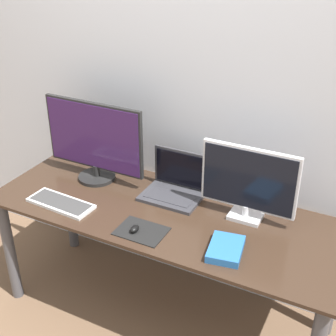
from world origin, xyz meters
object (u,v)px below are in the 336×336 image
(book, at_px, (226,249))
(keyboard, at_px, (61,203))
(mouse, at_px, (135,229))
(laptop, at_px, (175,185))
(monitor_left, at_px, (94,141))
(monitor_right, at_px, (249,182))

(book, bearing_deg, keyboard, -178.73)
(keyboard, height_order, mouse, mouse)
(laptop, bearing_deg, book, -39.14)
(laptop, distance_m, book, 0.54)
(book, bearing_deg, monitor_left, 161.60)
(monitor_left, distance_m, monitor_right, 0.89)
(monitor_left, bearing_deg, monitor_right, 0.01)
(laptop, distance_m, keyboard, 0.61)
(monitor_right, xyz_separation_m, book, (0.01, -0.30, -0.19))
(laptop, relative_size, book, 1.39)
(mouse, relative_size, book, 0.26)
(laptop, distance_m, mouse, 0.40)
(mouse, bearing_deg, book, 7.08)
(monitor_right, xyz_separation_m, laptop, (-0.41, 0.04, -0.15))
(laptop, height_order, book, laptop)
(monitor_right, height_order, book, monitor_right)
(monitor_left, bearing_deg, mouse, -37.59)
(laptop, relative_size, keyboard, 0.85)
(laptop, xyz_separation_m, mouse, (-0.02, -0.40, -0.04))
(monitor_left, height_order, laptop, monitor_left)
(monitor_right, xyz_separation_m, mouse, (-0.43, -0.35, -0.19))
(monitor_left, bearing_deg, book, -18.40)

